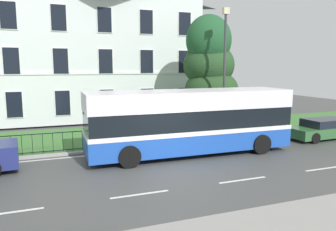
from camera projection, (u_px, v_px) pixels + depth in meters
The scene contains 7 objects.
ground_plane at pixel (165, 163), 14.39m from camera, with size 60.00×56.00×0.18m.
georgian_townhouse at pixel (97, 45), 26.80m from camera, with size 15.65×8.18×11.70m.
iron_verge_railing at pixel (132, 136), 16.92m from camera, with size 17.89×0.04×0.97m.
evergreen_tree at pixel (210, 81), 21.87m from camera, with size 4.35×4.35×7.76m.
single_decker_bus at pixel (190, 121), 15.65m from camera, with size 10.00×2.77×3.10m.
parked_hatchback_00 at pixel (323, 129), 19.18m from camera, with size 4.38×1.96×1.17m.
street_lamp_post at pixel (225, 65), 18.87m from camera, with size 0.36×0.24×7.41m.
Camera 1 is at (-4.70, -11.79, 4.22)m, focal length 34.72 mm.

